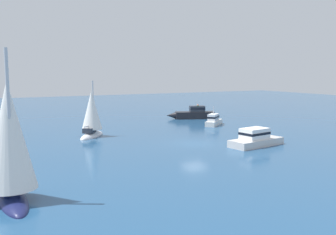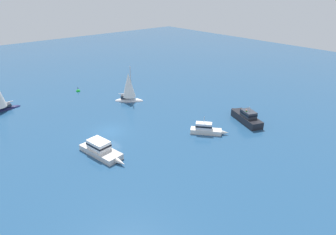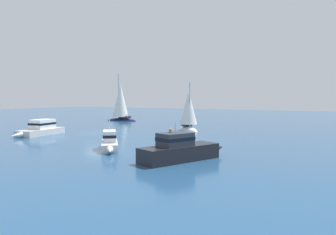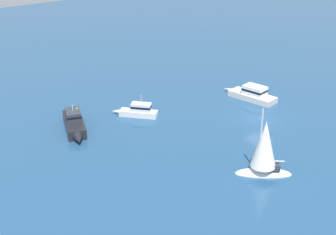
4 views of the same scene
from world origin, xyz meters
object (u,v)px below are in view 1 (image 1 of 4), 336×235
powerboat (193,114)px  sailboat_1 (10,146)px  powerboat_1 (214,120)px  motor_cruiser (257,139)px  sailboat (92,117)px

powerboat → sailboat_1: size_ratio=0.82×
powerboat_1 → motor_cruiser: bearing=-147.7°
powerboat_1 → sailboat: size_ratio=0.69×
powerboat_1 → sailboat: sailboat is taller
powerboat → sailboat: sailboat is taller
motor_cruiser → sailboat_1: bearing=-174.4°
powerboat → sailboat_1: sailboat_1 is taller
sailboat → motor_cruiser: bearing=-93.3°
sailboat → sailboat_1: 21.42m
motor_cruiser → sailboat_1: 24.01m
powerboat → sailboat_1: 39.86m
motor_cruiser → powerboat_1: bearing=62.9°
powerboat → powerboat_1: bearing=102.8°
motor_cruiser → sailboat: size_ratio=1.09×
powerboat_1 → sailboat: 17.56m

